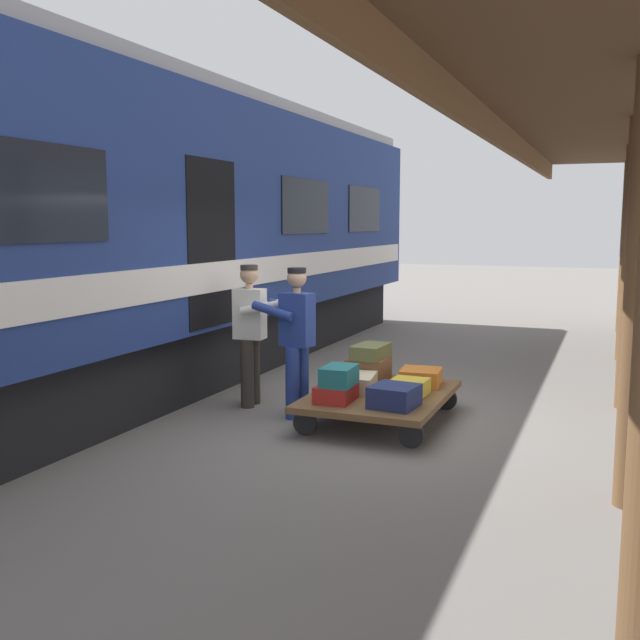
% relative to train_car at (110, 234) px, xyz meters
% --- Properties ---
extents(ground_plane, '(60.00, 60.00, 0.00)m').
position_rel_train_car_xyz_m(ground_plane, '(-3.61, 0.00, -2.06)').
color(ground_plane, slate).
extents(platform_canopy, '(3.20, 17.06, 3.56)m').
position_rel_train_car_xyz_m(platform_canopy, '(-6.11, -0.00, 1.21)').
color(platform_canopy, brown).
rests_on(platform_canopy, ground_plane).
extents(train_car, '(3.02, 16.14, 4.00)m').
position_rel_train_car_xyz_m(train_car, '(0.00, 0.00, 0.00)').
color(train_car, navy).
rests_on(train_car, ground_plane).
extents(luggage_cart, '(1.42, 1.96, 0.33)m').
position_rel_train_car_xyz_m(luggage_cart, '(-3.64, 0.06, -1.78)').
color(luggage_cart, brown).
rests_on(luggage_cart, ground_plane).
extents(suitcase_cream_canvas, '(0.55, 0.61, 0.18)m').
position_rel_train_car_xyz_m(suitcase_cream_canvas, '(-3.32, 0.06, -1.64)').
color(suitcase_cream_canvas, beige).
rests_on(suitcase_cream_canvas, luggage_cart).
extents(suitcase_orange_carryall, '(0.49, 0.50, 0.19)m').
position_rel_train_car_xyz_m(suitcase_orange_carryall, '(-3.96, -0.48, -1.64)').
color(suitcase_orange_carryall, '#CC6B23').
rests_on(suitcase_orange_carryall, luggage_cart).
extents(suitcase_navy_fabric, '(0.49, 0.50, 0.22)m').
position_rel_train_car_xyz_m(suitcase_navy_fabric, '(-3.96, 0.60, -1.62)').
color(suitcase_navy_fabric, navy).
rests_on(suitcase_navy_fabric, luggage_cart).
extents(suitcase_yellow_case, '(0.40, 0.47, 0.17)m').
position_rel_train_car_xyz_m(suitcase_yellow_case, '(-3.96, 0.06, -1.65)').
color(suitcase_yellow_case, gold).
rests_on(suitcase_yellow_case, luggage_cart).
extents(suitcase_red_plastic, '(0.38, 0.49, 0.18)m').
position_rel_train_car_xyz_m(suitcase_red_plastic, '(-3.32, 0.60, -1.64)').
color(suitcase_red_plastic, '#AD231E').
rests_on(suitcase_red_plastic, luggage_cart).
extents(suitcase_brown_leather, '(0.45, 0.48, 0.27)m').
position_rel_train_car_xyz_m(suitcase_brown_leather, '(-3.32, -0.48, -1.59)').
color(suitcase_brown_leather, brown).
rests_on(suitcase_brown_leather, luggage_cart).
extents(suitcase_olive_duffel, '(0.37, 0.57, 0.16)m').
position_rel_train_car_xyz_m(suitcase_olive_duffel, '(-3.34, -0.50, -1.38)').
color(suitcase_olive_duffel, brown).
rests_on(suitcase_olive_duffel, suitcase_brown_leather).
extents(suitcase_teal_softside, '(0.33, 0.46, 0.20)m').
position_rel_train_car_xyz_m(suitcase_teal_softside, '(-3.36, 0.61, -1.45)').
color(suitcase_teal_softside, '#1E666B').
rests_on(suitcase_teal_softside, suitcase_red_plastic).
extents(porter_in_overalls, '(0.70, 0.49, 1.70)m').
position_rel_train_car_xyz_m(porter_in_overalls, '(-2.68, 0.21, -1.14)').
color(porter_in_overalls, navy).
rests_on(porter_in_overalls, ground_plane).
extents(porter_by_door, '(0.69, 0.47, 1.70)m').
position_rel_train_car_xyz_m(porter_by_door, '(-1.99, -0.04, -1.14)').
color(porter_by_door, '#332D28').
rests_on(porter_by_door, ground_plane).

